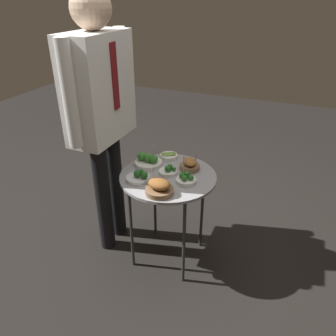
# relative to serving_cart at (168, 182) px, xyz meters

# --- Properties ---
(ground_plane) EXTENTS (8.00, 8.00, 0.00)m
(ground_plane) POSITION_rel_serving_cart_xyz_m (0.00, 0.00, -0.60)
(ground_plane) COLOR black
(serving_cart) EXTENTS (0.60, 0.60, 0.65)m
(serving_cart) POSITION_rel_serving_cart_xyz_m (0.00, 0.00, 0.00)
(serving_cart) COLOR #939399
(serving_cart) RESTS_ON ground_plane
(bowl_broccoli_back_right) EXTENTS (0.11, 0.11, 0.06)m
(bowl_broccoli_back_right) POSITION_rel_serving_cart_xyz_m (0.02, 0.00, 0.07)
(bowl_broccoli_back_right) COLOR white
(bowl_broccoli_back_right) RESTS_ON serving_cart
(bowl_roast_front_right) EXTENTS (0.13, 0.13, 0.15)m
(bowl_roast_front_right) POSITION_rel_serving_cart_xyz_m (0.12, -0.10, 0.08)
(bowl_roast_front_right) COLOR brown
(bowl_roast_front_right) RESTS_ON serving_cart
(bowl_broccoli_mid_left) EXTENTS (0.12, 0.12, 0.17)m
(bowl_broccoli_mid_left) POSITION_rel_serving_cart_xyz_m (-0.04, -0.13, 0.08)
(bowl_broccoli_mid_left) COLOR white
(bowl_broccoli_mid_left) RESTS_ON serving_cart
(bowl_roast_center) EXTENTS (0.16, 0.16, 0.15)m
(bowl_roast_center) POSITION_rel_serving_cart_xyz_m (-0.20, -0.03, 0.09)
(bowl_roast_center) COLOR brown
(bowl_roast_center) RESTS_ON serving_cart
(bowl_broccoli_front_center) EXTENTS (0.18, 0.18, 0.16)m
(bowl_broccoli_front_center) POSITION_rel_serving_cart_xyz_m (0.07, 0.17, 0.09)
(bowl_broccoli_front_center) COLOR white
(bowl_broccoli_front_center) RESTS_ON serving_cart
(bowl_broccoli_back_left) EXTENTS (0.14, 0.14, 0.07)m
(bowl_broccoli_back_left) POSITION_rel_serving_cart_xyz_m (-0.13, 0.14, 0.08)
(bowl_broccoli_back_left) COLOR silver
(bowl_broccoli_back_left) RESTS_ON serving_cart
(bowl_asparagus_far_rim) EXTENTS (0.12, 0.12, 0.04)m
(bowl_asparagus_far_rim) POSITION_rel_serving_cart_xyz_m (0.21, 0.08, 0.07)
(bowl_asparagus_far_rim) COLOR white
(bowl_asparagus_far_rim) RESTS_ON serving_cart
(waiter_figure) EXTENTS (0.62, 0.23, 1.68)m
(waiter_figure) POSITION_rel_serving_cart_xyz_m (0.00, 0.44, 0.47)
(waiter_figure) COLOR black
(waiter_figure) RESTS_ON ground_plane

